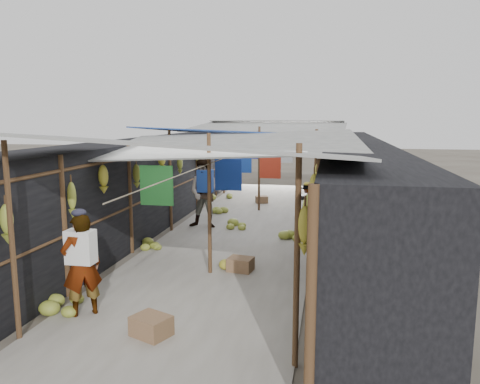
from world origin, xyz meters
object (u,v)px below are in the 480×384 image
Objects in this scene: shopper_blue at (205,193)px; vendor_seated at (307,200)px; vendor_elderly at (82,265)px; crate_near at (151,327)px; black_basin at (306,197)px.

shopper_blue is 1.94× the size of vendor_seated.
crate_near is at bearing 120.40° from vendor_elderly.
black_basin is at bearing 62.74° from shopper_blue.
crate_near is 1.45m from vendor_elderly.
shopper_blue is (0.31, 5.69, 0.15)m from vendor_elderly.
shopper_blue reaches higher than vendor_seated.
crate_near is 0.86× the size of black_basin.
vendor_seated is at bearing -149.46° from vendor_elderly.
vendor_elderly is 0.84× the size of shopper_blue.
vendor_seated is (0.17, -2.77, 0.39)m from black_basin.
shopper_blue reaches higher than black_basin.
vendor_seated is at bearing -86.53° from black_basin.
shopper_blue is (-2.37, -4.77, 0.83)m from black_basin.
shopper_blue is at bearing -40.13° from vendor_seated.
vendor_seated is at bearing 37.37° from shopper_blue.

